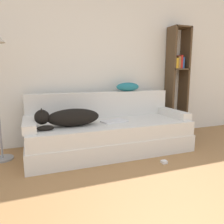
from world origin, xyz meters
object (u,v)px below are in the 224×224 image
object	(u,v)px
laptop	(114,121)
bookshelf	(177,77)
throw_pillow	(128,87)
couch	(110,137)
dog	(69,117)
power_adapter	(164,162)

from	to	relation	value
laptop	bookshelf	world-z (taller)	bookshelf
throw_pillow	couch	bearing A→B (deg)	-139.30
couch	dog	bearing A→B (deg)	-172.70
couch	throw_pillow	bearing A→B (deg)	40.70
bookshelf	throw_pillow	bearing A→B (deg)	-175.89
laptop	power_adapter	distance (m)	0.84
bookshelf	couch	bearing A→B (deg)	-162.33
bookshelf	power_adapter	size ratio (longest dim) A/B	27.50
laptop	couch	bearing A→B (deg)	134.73
couch	laptop	bearing A→B (deg)	-32.22
couch	power_adapter	size ratio (longest dim) A/B	32.98
dog	laptop	xyz separation A→B (m)	(0.62, 0.04, -0.10)
couch	bookshelf	world-z (taller)	bookshelf
throw_pillow	dog	bearing A→B (deg)	-155.69
throw_pillow	power_adapter	distance (m)	1.32
bookshelf	power_adapter	world-z (taller)	bookshelf
laptop	bookshelf	bearing A→B (deg)	6.53
power_adapter	dog	bearing A→B (deg)	151.55
dog	bookshelf	xyz separation A→B (m)	(1.98, 0.52, 0.48)
dog	power_adapter	xyz separation A→B (m)	(1.03, -0.56, -0.52)
couch	laptop	distance (m)	0.23
dog	power_adapter	distance (m)	1.29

